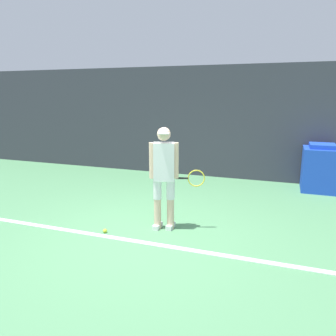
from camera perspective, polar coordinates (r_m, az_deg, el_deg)
ground_plane at (r=5.47m, az=-3.91°, el=-11.50°), size 24.00×24.00×0.00m
back_wall at (r=9.10m, az=6.81°, el=7.90°), size 24.00×0.10×3.01m
court_baseline at (r=5.23m, az=-5.24°, el=-12.67°), size 21.60×0.10×0.01m
tennis_player at (r=5.40m, az=-0.61°, el=-0.97°), size 0.88×0.40×1.73m
tennis_ball at (r=5.62m, az=-10.92°, el=-10.68°), size 0.07×0.07×0.07m
covered_chair at (r=8.53m, az=24.98°, el=-0.05°), size 0.80×0.84×1.12m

